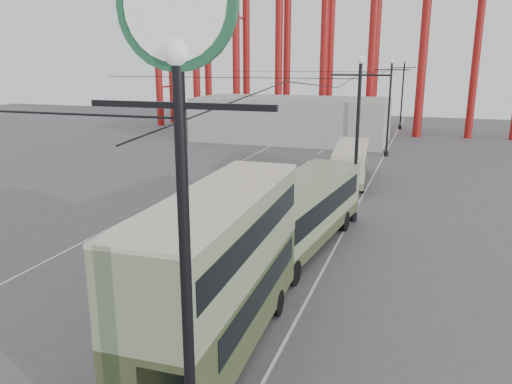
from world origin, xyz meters
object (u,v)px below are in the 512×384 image
at_px(single_decker_green, 300,212).
at_px(single_decker_cream, 351,162).
at_px(pedestrian, 207,248).
at_px(lamp_post_near, 180,133).
at_px(double_decker_bus, 221,265).

relative_size(single_decker_green, single_decker_cream, 1.31).
bearing_deg(pedestrian, single_decker_green, -152.66).
xyz_separation_m(lamp_post_near, single_decker_cream, (-1.64, 30.72, -6.25)).
relative_size(lamp_post_near, double_decker_bus, 1.10).
xyz_separation_m(lamp_post_near, double_decker_bus, (-1.96, 6.05, -4.93)).
bearing_deg(single_decker_green, double_decker_bus, -84.33).
xyz_separation_m(lamp_post_near, pedestrian, (-5.20, 12.04, -6.96)).
height_order(double_decker_bus, pedestrian, double_decker_bus).
bearing_deg(single_decker_green, single_decker_cream, 95.65).
height_order(lamp_post_near, single_decker_cream, lamp_post_near).
relative_size(lamp_post_near, single_decker_green, 0.88).
height_order(single_decker_green, pedestrian, single_decker_green).
xyz_separation_m(double_decker_bus, single_decker_green, (0.12, 9.58, -1.00)).
height_order(lamp_post_near, single_decker_green, lamp_post_near).
bearing_deg(lamp_post_near, double_decker_bus, 107.95).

